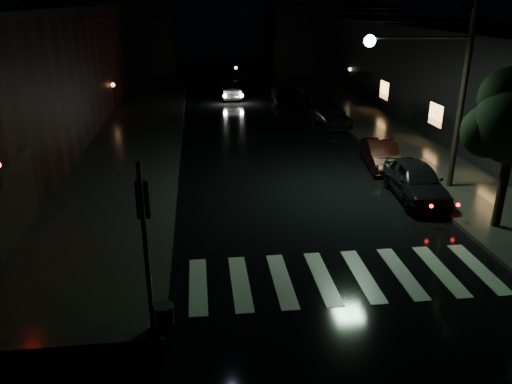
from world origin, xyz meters
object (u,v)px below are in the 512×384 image
object	(u,v)px
parked_car_b	(381,154)
parked_car_d	(287,96)
parked_car_c	(331,115)
oncoming_car	(230,90)
parked_car_a	(416,180)

from	to	relation	value
parked_car_b	parked_car_d	distance (m)	15.88
parked_car_c	parked_car_b	bearing A→B (deg)	-92.56
parked_car_d	oncoming_car	xyz separation A→B (m)	(-4.16, 2.79, 0.05)
parked_car_b	oncoming_car	world-z (taller)	oncoming_car
parked_car_a	parked_car_b	bearing A→B (deg)	94.10
oncoming_car	parked_car_d	bearing A→B (deg)	144.34
parked_car_c	oncoming_car	distance (m)	11.40
parked_car_a	parked_car_c	bearing A→B (deg)	94.84
parked_car_b	parked_car_c	world-z (taller)	parked_car_b
parked_car_a	oncoming_car	size ratio (longest dim) A/B	1.04
parked_car_a	parked_car_d	size ratio (longest dim) A/B	0.95
parked_car_b	parked_car_d	size ratio (longest dim) A/B	0.84
parked_car_d	oncoming_car	world-z (taller)	oncoming_car
parked_car_b	parked_car_a	bearing A→B (deg)	-82.67
parked_car_c	oncoming_car	world-z (taller)	oncoming_car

